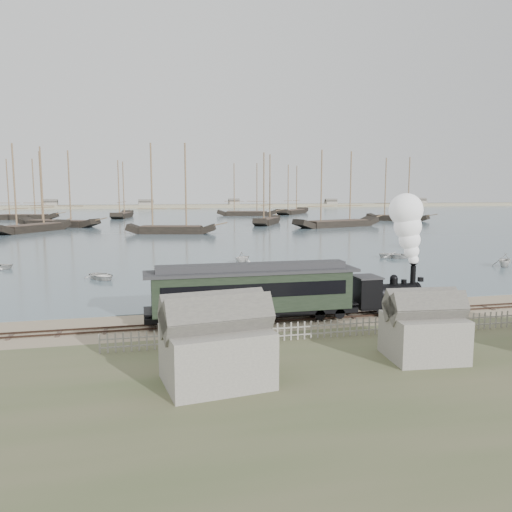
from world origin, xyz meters
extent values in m
plane|color=tan|center=(0.00, 0.00, 0.00)|extent=(600.00, 600.00, 0.00)
cube|color=#4A5E6A|center=(0.00, 170.00, 0.03)|extent=(600.00, 336.00, 0.06)
cube|color=#37261E|center=(0.00, -2.50, 0.10)|extent=(120.00, 0.08, 0.12)
cube|color=#37261E|center=(0.00, -1.50, 0.10)|extent=(120.00, 0.08, 0.12)
cube|color=#44332B|center=(0.00, -2.00, 0.03)|extent=(120.00, 1.80, 0.06)
cube|color=tan|center=(0.00, 250.00, 0.00)|extent=(500.00, 20.00, 1.80)
cube|color=black|center=(5.71, -2.00, 0.69)|extent=(6.52, 1.92, 0.24)
cylinder|color=black|center=(5.32, -2.00, 1.65)|extent=(4.03, 1.44, 1.44)
cube|color=black|center=(3.21, -2.00, 1.84)|extent=(1.73, 2.11, 2.21)
cube|color=#2F2F32|center=(3.21, -2.00, 2.99)|extent=(1.92, 2.30, 0.12)
cylinder|color=black|center=(7.14, -2.00, 2.94)|extent=(0.42, 0.42, 1.53)
sphere|color=black|center=(5.51, -2.00, 2.77)|extent=(0.61, 0.61, 0.61)
cone|color=black|center=(8.77, -2.00, 0.59)|extent=(1.34, 1.92, 1.92)
cube|color=black|center=(7.82, -2.00, 2.61)|extent=(0.34, 0.34, 0.34)
cube|color=black|center=(-5.69, -2.00, 0.77)|extent=(15.46, 2.54, 0.39)
cube|color=black|center=(-5.69, -2.00, 2.31)|extent=(14.35, 2.76, 2.76)
cube|color=black|center=(-5.69, -3.40, 2.59)|extent=(13.25, 0.06, 0.99)
cube|color=black|center=(-5.69, -0.60, 2.59)|extent=(13.25, 0.06, 0.99)
cube|color=#2F2F32|center=(-5.69, -2.00, 3.75)|extent=(15.46, 2.98, 0.20)
cube|color=#2F2F32|center=(-5.69, -2.00, 4.08)|extent=(13.80, 1.32, 0.50)
imported|color=silver|center=(-9.07, 0.75, 0.35)|extent=(3.68, 4.13, 0.71)
imported|color=silver|center=(-17.63, 18.47, 0.46)|extent=(4.74, 4.47, 0.80)
imported|color=silver|center=(-0.46, 27.30, 0.81)|extent=(3.70, 3.76, 1.50)
imported|color=silver|center=(5.37, 17.85, 0.70)|extent=(3.55, 2.57, 1.29)
imported|color=silver|center=(21.46, 26.96, 0.50)|extent=(4.86, 5.24, 0.88)
imported|color=silver|center=(30.80, 16.46, 0.92)|extent=(4.28, 4.31, 1.72)
imported|color=silver|center=(30.66, 38.67, 0.85)|extent=(3.87, 4.04, 1.57)
camera|label=1|loc=(-13.48, -36.56, 9.49)|focal=35.00mm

